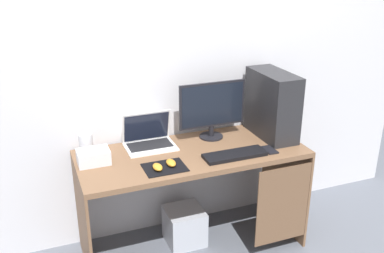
# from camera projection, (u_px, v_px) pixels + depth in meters

# --- Properties ---
(ground_plane) EXTENTS (8.00, 8.00, 0.00)m
(ground_plane) POSITION_uv_depth(u_px,v_px,m) (192.00, 245.00, 3.22)
(ground_plane) COLOR slate
(wall_back) EXTENTS (4.00, 0.05, 2.60)m
(wall_back) POSITION_uv_depth(u_px,v_px,m) (174.00, 60.00, 3.05)
(wall_back) COLOR silver
(wall_back) RESTS_ON ground_plane
(desk) EXTENTS (1.52, 0.63, 0.76)m
(desk) POSITION_uv_depth(u_px,v_px,m) (195.00, 171.00, 2.99)
(desk) COLOR brown
(desk) RESTS_ON ground_plane
(pc_tower) EXTENTS (0.20, 0.46, 0.47)m
(pc_tower) POSITION_uv_depth(u_px,v_px,m) (272.00, 105.00, 3.11)
(pc_tower) COLOR #232326
(pc_tower) RESTS_ON desk
(monitor) EXTENTS (0.49, 0.17, 0.41)m
(monitor) POSITION_uv_depth(u_px,v_px,m) (212.00, 109.00, 3.08)
(monitor) COLOR black
(monitor) RESTS_ON desk
(laptop) EXTENTS (0.34, 0.24, 0.23)m
(laptop) POSITION_uv_depth(u_px,v_px,m) (149.00, 140.00, 3.01)
(laptop) COLOR white
(laptop) RESTS_ON desk
(speaker) EXTENTS (0.09, 0.09, 0.14)m
(speaker) POSITION_uv_depth(u_px,v_px,m) (86.00, 144.00, 2.88)
(speaker) COLOR silver
(speaker) RESTS_ON desk
(projector) EXTENTS (0.20, 0.14, 0.09)m
(projector) POSITION_uv_depth(u_px,v_px,m) (94.00, 157.00, 2.76)
(projector) COLOR silver
(projector) RESTS_ON desk
(keyboard) EXTENTS (0.42, 0.14, 0.02)m
(keyboard) POSITION_uv_depth(u_px,v_px,m) (235.00, 155.00, 2.86)
(keyboard) COLOR black
(keyboard) RESTS_ON desk
(mousepad) EXTENTS (0.26, 0.20, 0.00)m
(mousepad) POSITION_uv_depth(u_px,v_px,m) (165.00, 168.00, 2.71)
(mousepad) COLOR black
(mousepad) RESTS_ON desk
(mouse_left) EXTENTS (0.06, 0.10, 0.03)m
(mouse_left) POSITION_uv_depth(u_px,v_px,m) (171.00, 163.00, 2.73)
(mouse_left) COLOR orange
(mouse_left) RESTS_ON mousepad
(mouse_right) EXTENTS (0.06, 0.10, 0.03)m
(mouse_right) POSITION_uv_depth(u_px,v_px,m) (158.00, 167.00, 2.68)
(mouse_right) COLOR orange
(mouse_right) RESTS_ON mousepad
(cell_phone) EXTENTS (0.07, 0.13, 0.01)m
(cell_phone) POSITION_uv_depth(u_px,v_px,m) (269.00, 150.00, 2.95)
(cell_phone) COLOR black
(cell_phone) RESTS_ON desk
(subwoofer) EXTENTS (0.27, 0.27, 0.27)m
(subwoofer) POSITION_uv_depth(u_px,v_px,m) (184.00, 226.00, 3.21)
(subwoofer) COLOR #B7BCC6
(subwoofer) RESTS_ON ground_plane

